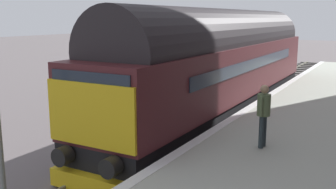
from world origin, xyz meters
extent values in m
plane|color=#655D5E|center=(0.00, 0.00, 0.00)|extent=(140.00, 140.00, 0.00)
cube|color=gray|center=(-0.72, 0.00, 0.07)|extent=(0.07, 60.00, 0.15)
cube|color=gray|center=(0.72, 0.00, 0.07)|extent=(0.07, 60.00, 0.15)
cube|color=#484642|center=(0.00, -1.33, 0.04)|extent=(2.50, 0.26, 0.09)
cube|color=#484642|center=(0.00, 0.00, 0.04)|extent=(2.50, 0.26, 0.09)
cube|color=#484642|center=(0.00, 1.33, 0.04)|extent=(2.50, 0.26, 0.09)
cube|color=#484642|center=(0.00, 2.67, 0.04)|extent=(2.50, 0.26, 0.09)
cube|color=#484642|center=(0.00, 4.00, 0.04)|extent=(2.50, 0.26, 0.09)
cube|color=#484642|center=(0.00, 5.33, 0.04)|extent=(2.50, 0.26, 0.09)
cube|color=#484642|center=(0.00, 6.67, 0.04)|extent=(2.50, 0.26, 0.09)
cube|color=#484642|center=(0.00, 8.00, 0.04)|extent=(2.50, 0.26, 0.09)
cube|color=#484642|center=(0.00, 9.33, 0.04)|extent=(2.50, 0.26, 0.09)
cube|color=#484642|center=(0.00, 10.67, 0.04)|extent=(2.50, 0.26, 0.09)
cube|color=#484642|center=(0.00, 12.00, 0.04)|extent=(2.50, 0.26, 0.09)
cube|color=#484642|center=(0.00, 13.33, 0.04)|extent=(2.50, 0.26, 0.09)
cube|color=#484642|center=(0.00, 14.67, 0.04)|extent=(2.50, 0.26, 0.09)
cube|color=#484642|center=(0.00, 16.00, 0.04)|extent=(2.50, 0.26, 0.09)
cube|color=#484642|center=(0.00, 17.33, 0.04)|extent=(2.50, 0.26, 0.09)
cube|color=#484642|center=(0.00, 18.67, 0.04)|extent=(2.50, 0.26, 0.09)
cube|color=#484642|center=(0.00, 20.00, 0.04)|extent=(2.50, 0.26, 0.09)
cube|color=#484642|center=(0.00, 21.33, 0.04)|extent=(2.50, 0.26, 0.09)
cube|color=#484642|center=(0.00, 22.67, 0.04)|extent=(2.50, 0.26, 0.09)
cube|color=#484642|center=(0.00, 24.00, 0.04)|extent=(2.50, 0.26, 0.09)
cube|color=#484642|center=(0.00, 25.33, 0.04)|extent=(2.50, 0.26, 0.09)
cube|color=#484642|center=(0.00, 26.67, 0.04)|extent=(2.50, 0.26, 0.09)
cube|color=#484642|center=(0.00, 28.00, 0.04)|extent=(2.50, 0.26, 0.09)
cube|color=#484642|center=(0.00, 29.33, 0.04)|extent=(2.50, 0.26, 0.09)
cube|color=#ADB2A2|center=(3.60, 0.00, 0.50)|extent=(4.00, 44.00, 1.00)
cube|color=white|center=(1.75, 0.00, 1.00)|extent=(0.30, 44.00, 0.01)
cube|color=black|center=(0.00, 5.84, 0.82)|extent=(2.56, 17.13, 0.60)
cube|color=#4D1D21|center=(0.00, 5.84, 2.17)|extent=(2.70, 17.13, 2.10)
cylinder|color=#252124|center=(0.00, 5.84, 3.40)|extent=(2.56, 15.76, 2.57)
cube|color=yellow|center=(0.00, -2.76, 2.02)|extent=(2.65, 0.08, 1.58)
cube|color=#232D3D|center=(0.00, -2.74, 2.75)|extent=(2.38, 0.04, 0.64)
cube|color=#232D3D|center=(1.37, 5.84, 2.47)|extent=(0.04, 11.99, 0.44)
cylinder|color=black|center=(-0.75, -2.97, 0.92)|extent=(0.48, 0.35, 0.48)
cylinder|color=black|center=(0.75, -2.97, 0.92)|extent=(0.48, 0.35, 0.48)
cube|color=yellow|center=(0.00, -2.82, 0.29)|extent=(2.43, 0.36, 0.47)
cylinder|color=black|center=(0.00, -1.25, 0.52)|extent=(1.64, 1.04, 1.04)
cylinder|color=black|center=(0.00, -0.15, 0.52)|extent=(1.64, 1.04, 1.04)
cylinder|color=black|center=(0.00, 0.95, 0.52)|extent=(1.64, 1.04, 1.04)
cylinder|color=black|center=(0.00, 10.73, 0.52)|extent=(1.64, 1.04, 1.04)
cylinder|color=black|center=(0.00, 11.83, 0.52)|extent=(1.64, 1.04, 1.04)
cylinder|color=black|center=(0.00, 12.93, 0.52)|extent=(1.64, 1.04, 1.04)
cylinder|color=#283438|center=(3.45, -0.18, 1.43)|extent=(0.13, 0.13, 0.84)
cylinder|color=#283438|center=(3.46, 0.02, 1.43)|extent=(0.13, 0.13, 0.84)
cylinder|color=#566943|center=(3.45, -0.08, 2.13)|extent=(0.36, 0.36, 0.56)
sphere|color=tan|center=(3.45, -0.08, 2.54)|extent=(0.22, 0.22, 0.22)
cylinder|color=#566943|center=(3.44, -0.29, 2.13)|extent=(0.09, 0.09, 0.52)
cylinder|color=#566943|center=(3.46, 0.13, 2.13)|extent=(0.09, 0.09, 0.52)
camera|label=1|loc=(6.10, -9.71, 4.32)|focal=41.59mm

